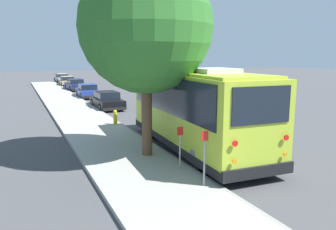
{
  "coord_description": "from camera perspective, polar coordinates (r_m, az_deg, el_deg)",
  "views": [
    {
      "loc": [
        -11.45,
        6.64,
        3.89
      ],
      "look_at": [
        1.56,
        0.6,
        1.3
      ],
      "focal_mm": 35.0,
      "sensor_mm": 36.0,
      "label": 1
    }
  ],
  "objects": [
    {
      "name": "shuttle_bus",
      "position": [
        13.58,
        4.67,
        1.6
      ],
      "size": [
        9.0,
        3.05,
        3.46
      ],
      "rotation": [
        0.0,
        0.0,
        -0.06
      ],
      "color": "#ADC633",
      "rests_on": "ground"
    },
    {
      "name": "parked_sedan_silver",
      "position": [
        52.27,
        -17.99,
        6.12
      ],
      "size": [
        4.47,
        1.96,
        1.28
      ],
      "rotation": [
        0.0,
        0.0,
        0.05
      ],
      "color": "#A8AAAF",
      "rests_on": "ground"
    },
    {
      "name": "street_tree",
      "position": [
        12.38,
        -4.14,
        16.63
      ],
      "size": [
        4.87,
        4.87,
        7.96
      ],
      "color": "brown",
      "rests_on": "sidewalk_slab"
    },
    {
      "name": "sign_post_far",
      "position": [
        10.9,
        2.1,
        -5.7
      ],
      "size": [
        0.06,
        0.22,
        1.45
      ],
      "color": "gray",
      "rests_on": "sidewalk_slab"
    },
    {
      "name": "lane_stripe_mid",
      "position": [
        15.71,
        16.95,
        -4.54
      ],
      "size": [
        2.4,
        0.14,
        0.01
      ],
      "primitive_type": "cube",
      "color": "silver",
      "rests_on": "ground"
    },
    {
      "name": "sidewalk_slab",
      "position": [
        12.57,
        -7.47,
        -7.52
      ],
      "size": [
        80.0,
        3.16,
        0.15
      ],
      "primitive_type": "cube",
      "color": "#A3A099",
      "rests_on": "ground"
    },
    {
      "name": "parked_sedan_black",
      "position": [
        25.16,
        -10.61,
        2.51
      ],
      "size": [
        4.63,
        1.82,
        1.27
      ],
      "rotation": [
        0.0,
        0.0,
        -0.01
      ],
      "color": "black",
      "rests_on": "ground"
    },
    {
      "name": "fire_hydrant",
      "position": [
        18.34,
        -9.17,
        -0.38
      ],
      "size": [
        0.22,
        0.22,
        0.81
      ],
      "color": "gold",
      "rests_on": "sidewalk_slab"
    },
    {
      "name": "parked_sedan_blue",
      "position": [
        32.17,
        -13.82,
        4.06
      ],
      "size": [
        4.35,
        1.86,
        1.28
      ],
      "rotation": [
        0.0,
        0.0,
        -0.03
      ],
      "color": "navy",
      "rests_on": "ground"
    },
    {
      "name": "lane_stripe_ahead",
      "position": [
        20.44,
        5.73,
        -0.78
      ],
      "size": [
        2.4,
        0.14,
        0.01
      ],
      "primitive_type": "cube",
      "color": "silver",
      "rests_on": "ground"
    },
    {
      "name": "sign_post_near",
      "position": [
        9.57,
        6.37,
        -7.44
      ],
      "size": [
        0.06,
        0.22,
        1.64
      ],
      "color": "gray",
      "rests_on": "sidewalk_slab"
    },
    {
      "name": "ground_plane",
      "position": [
        13.79,
        5.01,
        -6.19
      ],
      "size": [
        160.0,
        160.0,
        0.0
      ],
      "primitive_type": "plane",
      "color": "#474749"
    },
    {
      "name": "parked_sedan_navy",
      "position": [
        39.36,
        -15.84,
        5.05
      ],
      "size": [
        4.47,
        1.93,
        1.29
      ],
      "rotation": [
        0.0,
        0.0,
        0.04
      ],
      "color": "#19234C",
      "rests_on": "ground"
    },
    {
      "name": "parked_sedan_tan",
      "position": [
        45.63,
        -17.17,
        5.62
      ],
      "size": [
        4.66,
        1.83,
        1.26
      ],
      "rotation": [
        0.0,
        0.0,
        -0.01
      ],
      "color": "tan",
      "rests_on": "ground"
    },
    {
      "name": "curb_strip",
      "position": [
        13.13,
        -0.54,
        -6.65
      ],
      "size": [
        80.0,
        0.14,
        0.15
      ],
      "primitive_type": "cube",
      "color": "gray",
      "rests_on": "ground"
    }
  ]
}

